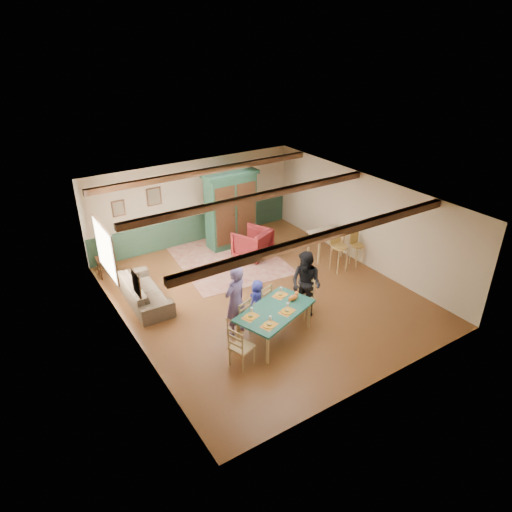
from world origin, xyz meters
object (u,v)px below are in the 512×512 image
dining_table (275,324)px  bar_stool_right (357,249)px  sofa (144,291)px  end_table (106,267)px  counter_table (326,244)px  bar_stool_left (339,251)px  person_man (235,301)px  dining_chair_end_right (303,298)px  cat (293,297)px  person_woman (306,284)px  dining_chair_end_left (242,346)px  person_child (257,299)px  armoire (231,209)px  table_lamp (103,249)px  dining_chair_far_left (238,317)px  dining_chair_far_right (260,302)px  armchair (252,243)px

dining_table → bar_stool_right: 4.38m
sofa → end_table: size_ratio=3.85×
counter_table → bar_stool_left: size_ratio=0.87×
person_man → bar_stool_right: 4.84m
dining_chair_end_right → cat: size_ratio=2.64×
counter_table → person_woman: bearing=-139.8°
dining_table → dining_chair_end_left: bearing=-160.8°
person_child → armoire: size_ratio=0.42×
dining_table → counter_table: 4.35m
table_lamp → counter_table: 6.48m
cat → end_table: bearing=101.9°
dining_chair_end_right → sofa: bearing=-150.3°
dining_table → bar_stool_right: bearing=21.6°
dining_chair_end_left → cat: 1.76m
dining_table → cat: size_ratio=5.00×
dining_table → dining_chair_end_left: dining_chair_end_left is taller
cat → sofa: size_ratio=0.17×
cat → end_table: (-2.93, 4.87, -0.57)m
dining_chair_end_left → counter_table: bearing=-78.1°
bar_stool_right → person_man: bearing=-172.3°
dining_chair_far_left → person_child: bearing=-174.3°
person_man → bar_stool_left: bearing=174.6°
dining_chair_far_right → dining_chair_far_left: bearing=0.0°
bar_stool_right → sofa: bearing=162.6°
person_woman → table_lamp: (-3.57, 4.54, -0.01)m
person_woman → bar_stool_right: person_woman is taller
table_lamp → end_table: bearing=0.0°
dining_chair_end_left → dining_chair_end_right: same height
dining_table → bar_stool_right: (4.07, 1.61, 0.12)m
bar_stool_right → table_lamp: bearing=148.6°
armoire → end_table: 4.12m
bar_stool_right → person_woman: bearing=-161.5°
table_lamp → cat: bearing=-59.0°
dining_chair_far_left → armoire: 4.87m
dining_chair_end_right → cat: 0.72m
person_woman → sofa: (-3.15, 2.63, -0.52)m
person_woman → end_table: size_ratio=2.95×
person_man → cat: person_man is taller
bar_stool_left → dining_chair_end_left: bearing=-155.7°
dining_chair_far_left → person_woman: 1.86m
sofa → cat: bearing=-137.9°
dining_chair_end_left → armchair: dining_chair_end_left is taller
dining_chair_far_right → dining_chair_end_left: bearing=24.9°
cat → table_lamp: bearing=101.9°
person_child → armoire: 4.25m
counter_table → table_lamp: bearing=157.2°
person_woman → counter_table: (2.40, 2.03, -0.38)m
dining_chair_far_right → person_child: (-0.03, 0.08, 0.03)m
dining_chair_far_right → sofa: (-2.10, 2.22, -0.16)m
end_table → person_woman: bearing=-51.9°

